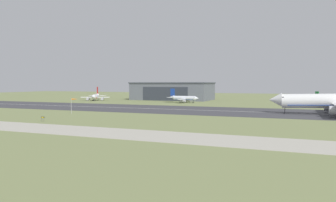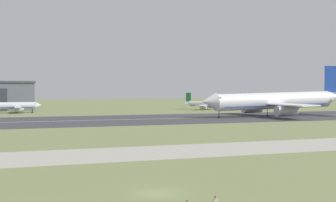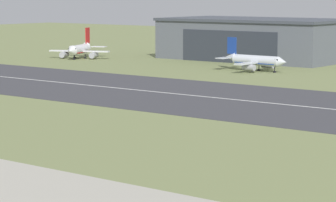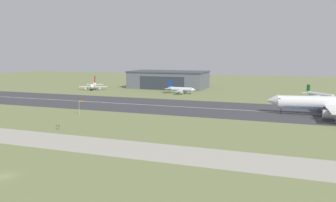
{
  "view_description": "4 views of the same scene",
  "coord_description": "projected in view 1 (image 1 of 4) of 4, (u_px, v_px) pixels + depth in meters",
  "views": [
    {
      "loc": [
        61.51,
        -43.8,
        12.73
      ],
      "look_at": [
        8.81,
        85.33,
        5.21
      ],
      "focal_mm": 35.0,
      "sensor_mm": 36.0,
      "label": 1
    },
    {
      "loc": [
        -14.19,
        -44.15,
        10.57
      ],
      "look_at": [
        30.6,
        84.22,
        6.63
      ],
      "focal_mm": 50.0,
      "sensor_mm": 36.0,
      "label": 2
    },
    {
      "loc": [
        108.64,
        -31.58,
        21.92
      ],
      "look_at": [
        23.0,
        77.28,
        3.03
      ],
      "focal_mm": 85.0,
      "sensor_mm": 36.0,
      "label": 3
    },
    {
      "loc": [
        56.68,
        -52.04,
        26.2
      ],
      "look_at": [
        9.15,
        79.69,
        6.43
      ],
      "focal_mm": 35.0,
      "sensor_mm": 36.0,
      "label": 4
    }
  ],
  "objects": [
    {
      "name": "ground_plane",
      "position": [
        108.0,
        120.0,
        112.78
      ],
      "size": [
        656.57,
        656.57,
        0.0
      ],
      "primitive_type": "plane",
      "color": "#7A8451"
    },
    {
      "name": "runway_strip",
      "position": [
        166.0,
        109.0,
        161.16
      ],
      "size": [
        416.57,
        48.54,
        0.06
      ],
      "primitive_type": "cube",
      "color": "#3D3D42",
      "rests_on": "ground_plane"
    },
    {
      "name": "runway_centreline",
      "position": [
        166.0,
        109.0,
        161.16
      ],
      "size": [
        374.91,
        0.7,
        0.01
      ],
      "primitive_type": "cube",
      "color": "silver",
      "rests_on": "runway_strip"
    },
    {
      "name": "taxiway_road",
      "position": [
        60.0,
        129.0,
        90.38
      ],
      "size": [
        312.43,
        15.69,
        0.05
      ],
      "primitive_type": "cube",
      "color": "#B2AD9E",
      "rests_on": "ground_plane"
    },
    {
      "name": "hangar_building",
      "position": [
        173.0,
        91.0,
        253.86
      ],
      "size": [
        60.3,
        32.6,
        13.56
      ],
      "color": "slate",
      "rests_on": "ground_plane"
    },
    {
      "name": "airplane_parked_west",
      "position": [
        184.0,
        98.0,
        214.87
      ],
      "size": [
        20.54,
        19.4,
        9.31
      ],
      "color": "silver",
      "rests_on": "ground_plane"
    },
    {
      "name": "airplane_parked_centre",
      "position": [
        329.0,
        101.0,
        183.61
      ],
      "size": [
        19.48,
        20.34,
        8.02
      ],
      "color": "silver",
      "rests_on": "ground_plane"
    },
    {
      "name": "airplane_parked_east",
      "position": [
        96.0,
        97.0,
        242.03
      ],
      "size": [
        20.2,
        20.3,
        10.08
      ],
      "color": "white",
      "rests_on": "ground_plane"
    },
    {
      "name": "windsock_pole",
      "position": [
        74.0,
        100.0,
        137.71
      ],
      "size": [
        2.44,
        2.01,
        6.4
      ],
      "color": "#B7B7BC",
      "rests_on": "ground_plane"
    },
    {
      "name": "runway_sign",
      "position": [
        43.0,
        118.0,
        109.04
      ],
      "size": [
        1.29,
        0.13,
        1.67
      ],
      "color": "#4C4C51",
      "rests_on": "ground_plane"
    }
  ]
}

